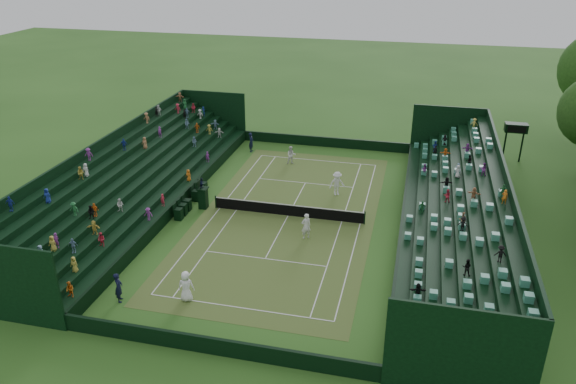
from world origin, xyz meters
The scene contains 18 objects.
ground centered at (0.00, 0.00, 0.00)m, with size 160.00×160.00×0.00m, color #2A561B.
court_surface centered at (0.00, 0.00, 0.01)m, with size 12.97×26.77×0.01m, color #3F7B29.
perimeter_wall_north centered at (0.00, 15.88, 0.50)m, with size 17.17×0.20×1.00m, color black.
perimeter_wall_south centered at (0.00, -15.88, 0.50)m, with size 17.17×0.20×1.00m, color black.
perimeter_wall_east centered at (8.48, 0.00, 0.50)m, with size 0.20×31.77×1.00m, color black.
perimeter_wall_west centered at (-8.48, 0.00, 0.50)m, with size 0.20×31.77×1.00m, color black.
north_grandstand centered at (12.66, 0.00, 1.55)m, with size 6.60×32.00×4.90m.
south_grandstand centered at (-12.66, 0.00, 1.55)m, with size 6.60×32.00×4.90m.
tennis_net centered at (0.00, 0.00, 0.53)m, with size 11.67×0.10×1.06m.
scoreboard_tower centered at (17.75, 16.00, 3.14)m, with size 2.00×1.00×3.70m.
umpire_chair centered at (-6.75, -0.18, 1.08)m, with size 0.81×0.81×2.54m.
courtside_chairs centered at (-7.83, 0.04, 0.48)m, with size 0.59×5.56×1.28m.
player_near_west centered at (-3.19, -11.88, 0.95)m, with size 0.93×0.61×1.91m, color white.
player_near_east centered at (2.02, -3.05, 0.96)m, with size 0.70×0.46×1.92m, color white.
player_far_west centered at (-2.22, 10.49, 0.85)m, with size 0.83×0.65×1.71m, color white.
player_far_east centered at (2.98, 4.66, 1.01)m, with size 1.31×0.76×2.03m, color white.
line_judge_north centered at (-6.79, 12.79, 0.97)m, with size 0.71×0.46×1.94m, color black.
line_judge_south centered at (-6.95, -12.85, 0.92)m, with size 0.67×0.44×1.85m, color black.
Camera 1 is at (8.88, -36.89, 19.35)m, focal length 35.00 mm.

